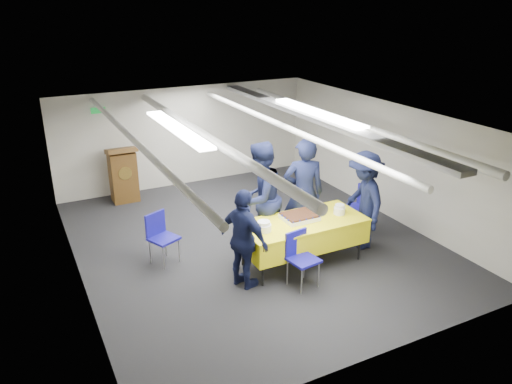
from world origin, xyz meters
The scene contains 14 objects.
ground centered at (0.00, 0.00, 0.00)m, with size 7.00×7.00×0.00m, color black.
room_shell centered at (0.09, 0.41, 1.81)m, with size 6.00×7.00×2.30m.
serving_table centered at (0.40, -1.05, 0.56)m, with size 2.09×0.96×0.77m.
sheet_cake centered at (0.38, -0.98, 0.82)m, with size 0.57×0.45×0.10m.
plate_stack_left centered at (-0.35, -1.10, 0.84)m, with size 0.24×0.24×0.16m.
plate_stack_right centered at (1.10, -1.10, 0.85)m, with size 0.19×0.19×0.17m.
podium centered at (-1.60, 3.05, 0.61)m, with size 0.62×0.53×1.25m.
chair_near centered at (0.02, -1.61, 0.53)m, with size 0.48×0.48×0.87m.
chair_right centered at (2.04, -0.44, 0.53)m, with size 0.44×0.44×0.87m.
chair_left centered at (-1.69, 0.05, 0.53)m, with size 0.55×0.55×0.87m.
sailor_a centered at (0.77, -0.47, 0.99)m, with size 0.72×0.47×1.97m, color black.
sailor_b centered at (-0.03, -0.34, 0.99)m, with size 0.96×0.75×1.97m, color black.
sailor_c centered at (-0.77, -1.28, 0.79)m, with size 0.93×0.39×1.59m, color black.
sailor_d centered at (1.68, -1.01, 0.88)m, with size 1.14×0.65×1.76m, color black.
Camera 1 is at (-3.63, -7.33, 4.18)m, focal length 35.00 mm.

